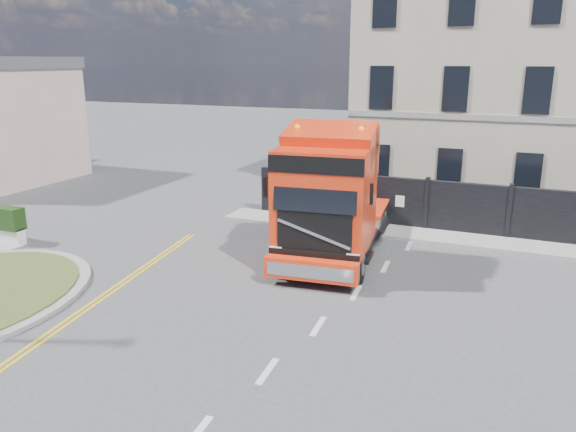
% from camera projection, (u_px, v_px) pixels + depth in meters
% --- Properties ---
extents(ground, '(120.00, 120.00, 0.00)m').
position_uv_depth(ground, '(222.00, 301.00, 15.48)').
color(ground, '#424244').
rests_on(ground, ground).
extents(hoarding_fence, '(18.80, 0.25, 2.00)m').
position_uv_depth(hoarding_fence, '(496.00, 212.00, 20.77)').
color(hoarding_fence, black).
rests_on(hoarding_fence, ground).
extents(georgian_building, '(12.30, 10.30, 12.80)m').
position_uv_depth(georgian_building, '(503.00, 74.00, 26.36)').
color(georgian_building, '#BCAB95').
rests_on(georgian_building, ground).
extents(pavement_far, '(20.00, 1.60, 0.12)m').
position_uv_depth(pavement_far, '(476.00, 241.00, 20.43)').
color(pavement_far, gray).
rests_on(pavement_far, ground).
extents(truck, '(3.53, 7.63, 4.42)m').
position_uv_depth(truck, '(330.00, 203.00, 18.04)').
color(truck, black).
rests_on(truck, ground).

